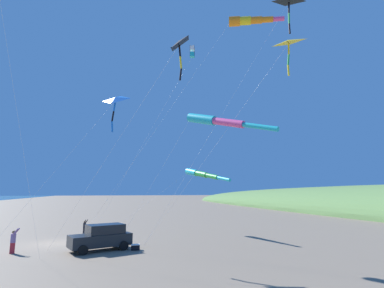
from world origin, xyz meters
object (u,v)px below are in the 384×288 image
Objects in this scene: person_adult_flyer at (13,240)px; kite_delta_purple_drifting at (289,1)px; parked_car at (102,237)px; kite_windsock_teal_far_right at (248,21)px; cooler_box at (135,247)px; kite_windsock_red_high_left at (215,121)px; kite_delta_magenta_far_left at (178,44)px; kite_windsock_green_low_center at (201,174)px; kite_delta_striped_overhead at (115,100)px; kite_box_rainbow_low_near at (192,52)px; kite_delta_small_distant at (288,43)px; person_child_green_jacket at (85,226)px.

person_adult_flyer is 28.82m from kite_delta_purple_drifting.
kite_windsock_teal_far_right is at bearing -22.16° from parked_car.
kite_windsock_red_high_left is at bearing -38.29° from cooler_box.
kite_delta_magenta_far_left is 16.68m from kite_windsock_green_low_center.
kite_delta_striped_overhead reaches higher than kite_windsock_green_low_center.
person_adult_flyer is 0.08× the size of kite_delta_purple_drifting.
kite_delta_purple_drifting reaches higher than kite_windsock_red_high_left.
kite_windsock_teal_far_right is (2.34, -7.99, -0.87)m from kite_box_rainbow_low_near.
kite_box_rainbow_low_near reaches higher than person_adult_flyer.
cooler_box is at bearing -136.76° from kite_windsock_green_low_center.
kite_delta_striped_overhead reaches higher than person_adult_flyer.
cooler_box is at bearing 101.32° from kite_delta_magenta_far_left.
person_adult_flyer is 0.13× the size of kite_delta_magenta_far_left.
kite_delta_magenta_far_left is at bearing -110.11° from kite_box_rainbow_low_near.
person_adult_flyer is at bearing 139.63° from kite_delta_magenta_far_left.
cooler_box is 0.05× the size of kite_delta_striped_overhead.
kite_delta_small_distant is (0.45, -15.68, 6.94)m from kite_windsock_green_low_center.
kite_windsock_teal_far_right is (0.17, 5.13, 4.63)m from kite_delta_small_distant.
cooler_box is 24.00m from kite_delta_purple_drifting.
kite_delta_purple_drifting reaches higher than kite_windsock_green_low_center.
cooler_box is 14.59m from kite_delta_magenta_far_left.
kite_windsock_red_high_left is (9.16, -13.55, 8.43)m from person_child_green_jacket.
kite_delta_small_distant reaches higher than kite_windsock_green_low_center.
kite_delta_magenta_far_left is 13.91m from kite_delta_purple_drifting.
kite_delta_magenta_far_left reaches higher than kite_windsock_red_high_left.
kite_delta_striped_overhead is (-1.95, -0.84, 10.88)m from cooler_box.
kite_windsock_green_low_center is at bearing 56.16° from kite_box_rainbow_low_near.
kite_windsock_green_low_center is at bearing 43.24° from cooler_box.
parked_car is 24.81m from kite_delta_purple_drifting.
person_adult_flyer is at bearing -159.99° from kite_windsock_green_low_center.
parked_car is 20.15m from kite_windsock_teal_far_right.
kite_windsock_green_low_center reaches higher than parked_car.
person_adult_flyer is 0.15× the size of kite_delta_striped_overhead.
kite_box_rainbow_low_near is (4.21, 11.49, 5.70)m from kite_delta_magenta_far_left.
kite_delta_purple_drifting is (14.66, -3.72, 19.67)m from parked_car.
kite_delta_striped_overhead is at bearing 140.89° from kite_delta_small_distant.
kite_delta_purple_drifting reaches higher than person_adult_flyer.
kite_delta_small_distant is 10.43m from kite_delta_purple_drifting.
kite_windsock_red_high_left reaches higher than person_child_green_jacket.
kite_windsock_red_high_left is at bearing -94.74° from kite_box_rainbow_low_near.
kite_delta_striped_overhead is 1.11× the size of kite_windsock_green_low_center.
kite_windsock_red_high_left reaches higher than cooler_box.
kite_windsock_green_low_center is at bearing 77.48° from kite_windsock_red_high_left.
person_adult_flyer is 0.09× the size of kite_windsock_teal_far_right.
kite_delta_striped_overhead is at bearing -77.83° from person_child_green_jacket.
kite_delta_magenta_far_left is at bearing -137.47° from kite_windsock_red_high_left.
person_adult_flyer is (-8.37, 1.19, 0.72)m from cooler_box.
cooler_box is at bearing 23.25° from kite_delta_striped_overhead.
kite_windsock_green_low_center is (9.30, 7.76, -4.97)m from kite_delta_striped_overhead.
person_adult_flyer is at bearing 171.89° from cooler_box.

